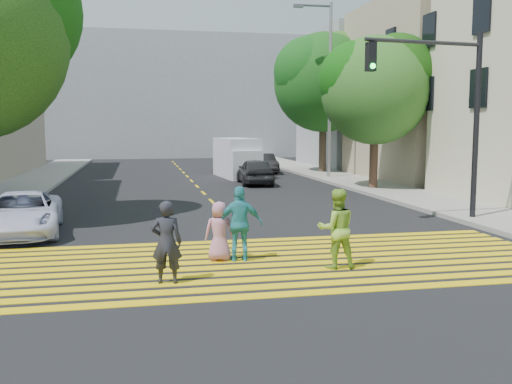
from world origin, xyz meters
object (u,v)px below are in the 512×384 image
object	(u,v)px
pedestrian_man	(167,242)
dark_car_parked	(264,163)
pedestrian_woman	(336,229)
pedestrian_extra	(240,224)
white_sedan	(22,214)
tree_right_near	(377,85)
pedestrian_child	(219,231)
white_van	(238,159)
traffic_signal	(447,100)
tree_right_far	(324,77)
silver_car	(228,161)
dark_car_near	(255,171)

from	to	relation	value
pedestrian_man	dark_car_parked	xyz separation A→B (m)	(7.53, 25.54, -0.18)
pedestrian_woman	dark_car_parked	world-z (taller)	pedestrian_woman
pedestrian_extra	white_sedan	distance (m)	6.99
pedestrian_man	tree_right_near	bearing A→B (deg)	-116.03
pedestrian_extra	dark_car_parked	size ratio (longest dim) A/B	0.44
white_sedan	pedestrian_man	bearing A→B (deg)	-62.55
pedestrian_child	dark_car_parked	world-z (taller)	pedestrian_child
pedestrian_man	pedestrian_woman	distance (m)	3.67
pedestrian_child	white_van	world-z (taller)	white_van
white_van	traffic_signal	bearing A→B (deg)	-83.38
pedestrian_man	white_van	distance (m)	23.38
pedestrian_man	white_sedan	world-z (taller)	pedestrian_man
pedestrian_extra	dark_car_parked	xyz separation A→B (m)	(5.81, 23.99, -0.22)
pedestrian_man	white_van	size ratio (longest dim) A/B	0.32
dark_car_parked	tree_right_far	bearing A→B (deg)	-16.64
traffic_signal	silver_car	bearing A→B (deg)	92.31
pedestrian_man	pedestrian_woman	size ratio (longest dim) A/B	0.95
tree_right_near	pedestrian_woman	size ratio (longest dim) A/B	4.28
pedestrian_man	traffic_signal	xyz separation A→B (m)	(8.92, 5.33, 3.05)
pedestrian_woman	dark_car_parked	distance (m)	25.33
tree_right_near	silver_car	size ratio (longest dim) A/B	1.67
tree_right_far	white_van	size ratio (longest dim) A/B	1.79
tree_right_far	pedestrian_man	xyz separation A→B (m)	(-11.23, -24.34, -5.36)
tree_right_far	pedestrian_woman	size ratio (longest dim) A/B	5.30
pedestrian_woman	white_van	distance (m)	22.32
dark_car_near	white_van	bearing A→B (deg)	-84.61
traffic_signal	white_sedan	bearing A→B (deg)	171.86
tree_right_near	white_sedan	xyz separation A→B (m)	(-14.25, -8.51, -4.39)
tree_right_far	dark_car_parked	bearing A→B (deg)	162.00
tree_right_far	tree_right_near	bearing A→B (deg)	-94.15
white_sedan	traffic_signal	distance (m)	13.09
tree_right_far	pedestrian_man	size ratio (longest dim) A/B	5.60
pedestrian_man	white_sedan	bearing A→B (deg)	-47.58
pedestrian_child	pedestrian_extra	size ratio (longest dim) A/B	0.80
pedestrian_man	pedestrian_child	bearing A→B (deg)	-116.74
white_sedan	white_van	bearing A→B (deg)	56.82
tree_right_far	white_van	world-z (taller)	tree_right_far
pedestrian_man	silver_car	bearing A→B (deg)	-91.14
dark_car_near	dark_car_parked	distance (m)	7.40
pedestrian_child	white_sedan	size ratio (longest dim) A/B	0.31
white_van	traffic_signal	world-z (taller)	traffic_signal
pedestrian_woman	tree_right_near	bearing A→B (deg)	-112.81
pedestrian_child	dark_car_near	distance (m)	17.26
pedestrian_woman	pedestrian_extra	world-z (taller)	pedestrian_woman
dark_car_parked	pedestrian_extra	bearing A→B (deg)	-102.27
tree_right_near	pedestrian_child	world-z (taller)	tree_right_near
tree_right_far	pedestrian_child	distance (m)	25.35
white_van	traffic_signal	size ratio (longest dim) A/B	0.85
tree_right_near	pedestrian_extra	xyz separation A→B (m)	(-8.79, -12.87, -4.14)
pedestrian_woman	traffic_signal	bearing A→B (deg)	-134.14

